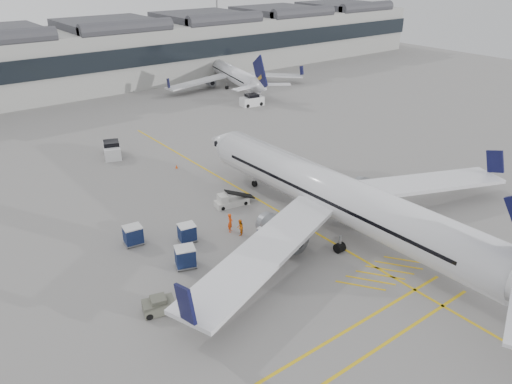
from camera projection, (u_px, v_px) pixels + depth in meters
ground at (238, 276)px, 40.99m from camera, size 220.00×220.00×0.00m
terminal at (6, 64)px, 89.95m from camera, size 200.00×20.45×12.40m
apron_markings at (260, 200)px, 53.65m from camera, size 0.25×60.00×0.01m
airliner_main at (346, 201)px, 45.87m from camera, size 40.35×44.10×11.72m
airliner_far at (233, 74)px, 99.13m from camera, size 28.05×30.99×8.37m
belt_loader at (231, 201)px, 52.40m from camera, size 4.44×2.00×1.77m
baggage_cart_a at (187, 232)px, 45.67m from camera, size 1.84×1.62×1.69m
baggage_cart_b at (269, 236)px, 44.74m from camera, size 2.22×1.98×2.00m
baggage_cart_c at (185, 257)px, 41.84m from camera, size 2.14×1.95×1.86m
baggage_cart_d at (133, 235)px, 45.15m from camera, size 1.88×1.62×1.80m
ramp_agent_a at (230, 223)px, 47.25m from camera, size 0.82×0.80×1.89m
ramp_agent_b at (240, 227)px, 46.74m from camera, size 0.97×0.96×1.58m
pushback_tug at (159, 305)px, 36.66m from camera, size 2.58×1.95×1.28m
safety_cone_nose at (176, 167)px, 61.66m from camera, size 0.34×0.34×0.47m
safety_cone_engine at (341, 193)px, 54.67m from camera, size 0.37×0.37×0.52m
service_van_mid at (112, 150)px, 65.02m from camera, size 3.25×4.51×2.09m
service_van_right at (252, 100)px, 87.18m from camera, size 4.23×2.52×2.05m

